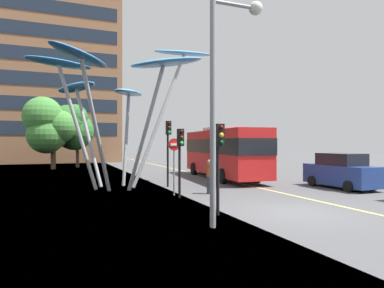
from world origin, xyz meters
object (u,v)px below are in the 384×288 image
(traffic_light_kerb_near, at_px, (219,149))
(pedestrian, at_px, (210,177))
(traffic_light_island_mid, at_px, (168,139))
(red_bus, at_px, (223,150))
(traffic_light_kerb_far, at_px, (180,148))
(street_lamp, at_px, (226,77))
(leaf_sculpture, at_px, (122,79))
(car_parked_mid, at_px, (341,172))
(no_entry_sign, at_px, (174,158))

(traffic_light_kerb_near, relative_size, pedestrian, 1.87)
(traffic_light_island_mid, bearing_deg, traffic_light_kerb_near, -94.93)
(red_bus, height_order, traffic_light_kerb_far, red_bus)
(traffic_light_island_mid, height_order, street_lamp, street_lamp)
(red_bus, distance_m, traffic_light_kerb_far, 9.32)
(leaf_sculpture, distance_m, pedestrian, 7.40)
(traffic_light_island_mid, xyz_separation_m, car_parked_mid, (8.96, -4.09, -1.84))
(leaf_sculpture, bearing_deg, traffic_light_island_mid, -5.87)
(red_bus, bearing_deg, traffic_light_kerb_far, -129.07)
(leaf_sculpture, relative_size, street_lamp, 1.62)
(red_bus, relative_size, car_parked_mid, 2.55)
(traffic_light_island_mid, relative_size, no_entry_sign, 1.38)
(car_parked_mid, bearing_deg, pedestrian, 174.11)
(no_entry_sign, bearing_deg, traffic_light_kerb_far, -89.86)
(street_lamp, bearing_deg, leaf_sculpture, 98.56)
(leaf_sculpture, xyz_separation_m, pedestrian, (3.78, -3.56, -5.28))
(leaf_sculpture, relative_size, no_entry_sign, 4.12)
(traffic_light_kerb_near, xyz_separation_m, no_entry_sign, (-0.01, 4.92, -0.51))
(traffic_light_island_mid, bearing_deg, traffic_light_kerb_far, -99.88)
(traffic_light_kerb_near, relative_size, car_parked_mid, 0.75)
(leaf_sculpture, distance_m, street_lamp, 10.00)
(traffic_light_island_mid, relative_size, pedestrian, 2.22)
(pedestrian, bearing_deg, red_bus, 58.09)
(traffic_light_kerb_near, bearing_deg, pedestrian, 69.09)
(traffic_light_island_mid, xyz_separation_m, pedestrian, (1.14, -3.29, -1.91))
(red_bus, relative_size, traffic_light_kerb_near, 3.42)
(car_parked_mid, height_order, no_entry_sign, no_entry_sign)
(traffic_light_kerb_far, bearing_deg, red_bus, 50.93)
(traffic_light_kerb_far, relative_size, traffic_light_island_mid, 0.84)
(traffic_light_kerb_far, bearing_deg, street_lamp, -94.87)
(pedestrian, bearing_deg, no_entry_sign, 176.44)
(red_bus, distance_m, car_parked_mid, 8.28)
(no_entry_sign, bearing_deg, red_bus, 47.26)
(traffic_light_kerb_near, bearing_deg, leaf_sculpture, 103.08)
(red_bus, height_order, street_lamp, street_lamp)
(leaf_sculpture, xyz_separation_m, traffic_light_kerb_near, (1.94, -8.36, -3.80))
(no_entry_sign, bearing_deg, pedestrian, -3.56)
(red_bus, distance_m, traffic_light_island_mid, 6.12)
(pedestrian, bearing_deg, traffic_light_island_mid, 109.09)
(traffic_light_island_mid, distance_m, car_parked_mid, 10.02)
(street_lamp, xyz_separation_m, pedestrian, (2.31, 6.21, -3.71))
(leaf_sculpture, height_order, car_parked_mid, leaf_sculpture)
(traffic_light_kerb_far, bearing_deg, car_parked_mid, -0.27)
(car_parked_mid, bearing_deg, street_lamp, -151.91)
(leaf_sculpture, distance_m, traffic_light_island_mid, 4.29)
(car_parked_mid, height_order, pedestrian, car_parked_mid)
(traffic_light_kerb_near, distance_m, street_lamp, 2.68)
(traffic_light_island_mid, distance_m, pedestrian, 3.97)
(red_bus, relative_size, leaf_sculpture, 0.96)
(car_parked_mid, distance_m, pedestrian, 7.87)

